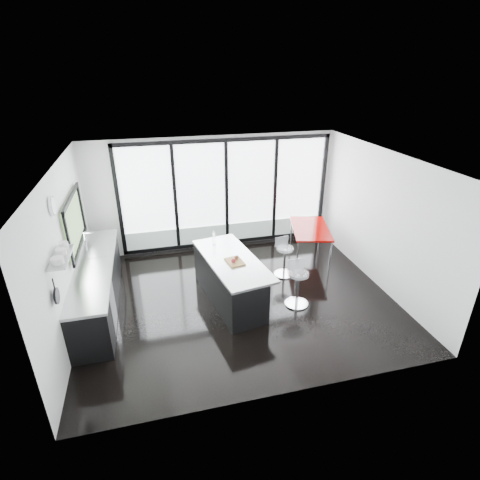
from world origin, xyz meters
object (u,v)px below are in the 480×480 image
object	(u,v)px
island	(229,279)
bar_stool_far	(284,261)
bar_stool_near	(297,289)
red_table	(309,243)

from	to	relation	value
island	bar_stool_far	xyz separation A→B (m)	(1.40, 0.62, -0.11)
island	bar_stool_near	world-z (taller)	island
bar_stool_near	red_table	size ratio (longest dim) A/B	0.49
bar_stool_near	bar_stool_far	size ratio (longest dim) A/B	1.06
bar_stool_far	red_table	world-z (taller)	red_table
bar_stool_near	bar_stool_far	world-z (taller)	bar_stool_near
bar_stool_near	bar_stool_far	distance (m)	1.14
island	red_table	bearing A→B (deg)	29.16
red_table	bar_stool_near	bearing A→B (deg)	-119.88
bar_stool_far	island	bearing A→B (deg)	-169.16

